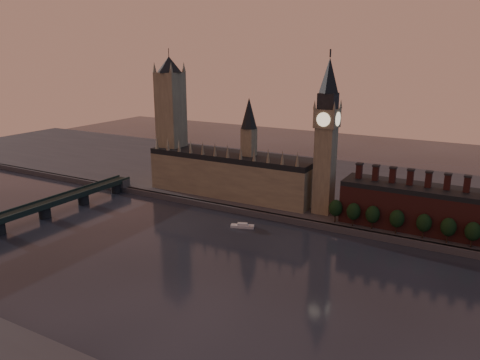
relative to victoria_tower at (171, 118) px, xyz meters
The scene contains 15 objects.
ground 176.40m from the victoria_tower, 43.78° to the right, with size 900.00×900.00×0.00m, color black.
north_bank 147.08m from the victoria_tower, 27.72° to the left, with size 900.00×182.00×4.00m.
palace_of_westminster 67.03m from the victoria_tower, ahead, with size 130.00×30.30×74.00m.
victoria_tower is the anchor object (origin of this frame).
big_ben 130.12m from the victoria_tower, ahead, with size 15.00×15.00×107.00m.
chimney_block 204.27m from the victoria_tower, ahead, with size 110.00×25.00×37.00m.
embankment_tree_0 151.87m from the victoria_tower, ahead, with size 8.60×8.60×14.88m.
embankment_tree_1 163.18m from the victoria_tower, ahead, with size 8.60×8.60×14.88m.
embankment_tree_2 174.35m from the victoria_tower, ahead, with size 8.60×8.60×14.88m.
embankment_tree_3 188.30m from the victoria_tower, ahead, with size 8.60×8.60×14.88m.
embankment_tree_4 202.92m from the victoria_tower, ahead, with size 8.60×8.60×14.88m.
embankment_tree_5 215.73m from the victoria_tower, ahead, with size 8.60×8.60×14.88m.
embankment_tree_6 228.01m from the victoria_tower, ahead, with size 8.60×8.60×14.88m.
westminster_bridge 133.21m from the victoria_tower, 106.56° to the right, with size 14.00×200.00×11.55m.
river_boat 118.56m from the victoria_tower, 27.71° to the right, with size 15.52×9.27×2.99m.
Camera 1 is at (109.09, -179.47, 109.23)m, focal length 35.00 mm.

